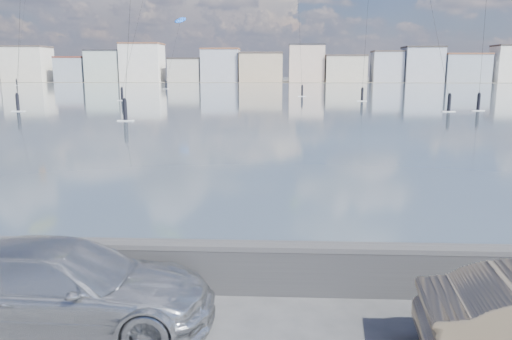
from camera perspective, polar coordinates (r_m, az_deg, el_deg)
The scene contains 6 objects.
bay_water at distance 98.03m, azimuth 1.97°, elevation 8.78°, with size 500.00×177.00×0.00m, color #3B4C57.
far_shore_strip at distance 206.47m, azimuth 2.45°, elevation 10.09°, with size 500.00×60.00×0.00m, color #4C473D.
seawall at distance 9.96m, azimuth -6.23°, elevation -10.60°, with size 400.00×0.36×1.08m.
far_buildings at distance 192.43m, azimuth 2.84°, elevation 11.79°, with size 240.79×13.26×14.60m.
car_silver at distance 9.15m, azimuth -21.21°, elevation -12.32°, with size 2.07×5.08×1.48m, color #B3B6BB.
kitesurfer_0 at distance 137.66m, azimuth -8.65°, elevation 16.47°, with size 3.03×19.70×18.73m.
Camera 1 is at (1.52, -6.42, 4.28)m, focal length 35.00 mm.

